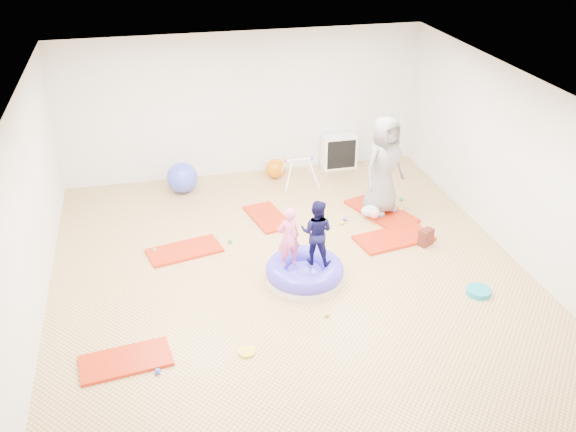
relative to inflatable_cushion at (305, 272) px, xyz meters
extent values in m
cube|color=tan|center=(-0.16, 0.08, -0.14)|extent=(7.00, 8.00, 0.01)
cube|color=silver|center=(-0.16, 0.08, 2.66)|extent=(7.00, 8.00, 0.01)
cube|color=white|center=(-0.16, 4.08, 1.26)|extent=(7.00, 0.01, 2.80)
cube|color=white|center=(-0.16, -3.92, 1.26)|extent=(7.00, 0.01, 2.80)
cube|color=white|center=(-3.66, 0.08, 1.26)|extent=(0.01, 8.00, 2.80)
cube|color=white|center=(3.34, 0.08, 1.26)|extent=(0.01, 8.00, 2.80)
cube|color=red|center=(-2.59, -1.24, -0.12)|extent=(1.17, 0.69, 0.05)
cube|color=red|center=(-1.65, 1.23, -0.12)|extent=(1.24, 0.81, 0.05)
cube|color=red|center=(-0.13, 2.03, -0.12)|extent=(0.74, 1.15, 0.04)
cube|color=red|center=(1.73, 0.83, -0.12)|extent=(1.33, 0.83, 0.05)
cube|color=red|center=(1.86, 1.77, -0.11)|extent=(1.07, 1.46, 0.05)
cylinder|color=silver|center=(0.00, 0.00, -0.08)|extent=(1.12, 1.12, 0.13)
torus|color=#3E34D1|center=(0.00, 0.00, 0.04)|extent=(1.16, 1.16, 0.31)
ellipsoid|color=#3E34D1|center=(0.00, 0.00, -0.03)|extent=(0.62, 0.62, 0.28)
imported|color=pink|center=(-0.24, 0.01, 0.66)|extent=(0.37, 0.28, 0.94)
imported|color=#0C0B34|center=(0.18, 0.02, 0.69)|extent=(0.61, 0.56, 0.99)
imported|color=slate|center=(1.85, 1.76, 0.78)|extent=(1.00, 0.86, 1.73)
ellipsoid|color=silver|center=(1.61, 1.61, 0.01)|extent=(0.36, 0.23, 0.20)
sphere|color=#E1A599|center=(1.61, 1.44, 0.04)|extent=(0.17, 0.17, 0.17)
sphere|color=#379A54|center=(2.40, 2.14, -0.10)|extent=(0.08, 0.08, 0.08)
sphere|color=yellow|center=(2.21, 1.73, -0.10)|extent=(0.08, 0.08, 0.08)
sphere|color=blue|center=(-2.22, -1.54, -0.10)|extent=(0.08, 0.08, 0.08)
sphere|color=#379A54|center=(-0.91, 1.34, -0.10)|extent=(0.08, 0.08, 0.08)
sphere|color=yellow|center=(0.08, -0.92, -0.10)|extent=(0.08, 0.08, 0.08)
sphere|color=blue|center=(1.15, 1.63, -0.10)|extent=(0.08, 0.08, 0.08)
sphere|color=yellow|center=(1.05, 1.51, -0.10)|extent=(0.08, 0.08, 0.08)
sphere|color=#379A54|center=(-2.12, 1.31, -0.10)|extent=(0.08, 0.08, 0.08)
sphere|color=blue|center=(-1.47, 3.44, 0.15)|extent=(0.58, 0.58, 0.58)
sphere|color=orange|center=(0.36, 3.67, 0.05)|extent=(0.38, 0.38, 0.38)
cylinder|color=white|center=(0.48, 3.03, 0.14)|extent=(0.20, 0.20, 0.53)
cylinder|color=white|center=(0.48, 3.49, 0.14)|extent=(0.20, 0.20, 0.53)
cylinder|color=white|center=(0.98, 3.03, 0.14)|extent=(0.20, 0.20, 0.53)
cylinder|color=white|center=(0.98, 3.49, 0.14)|extent=(0.20, 0.20, 0.53)
cylinder|color=white|center=(0.73, 3.26, 0.37)|extent=(0.52, 0.03, 0.03)
sphere|color=#E01C42|center=(0.47, 3.26, 0.37)|extent=(0.06, 0.06, 0.06)
sphere|color=blue|center=(0.99, 3.26, 0.37)|extent=(0.06, 0.06, 0.06)
cube|color=white|center=(1.73, 3.88, 0.20)|extent=(0.68, 0.33, 0.68)
cube|color=black|center=(1.73, 3.72, 0.20)|extent=(0.59, 0.02, 0.59)
cube|color=white|center=(1.73, 3.83, 0.20)|extent=(0.02, 0.23, 0.60)
cube|color=white|center=(1.73, 3.83, 0.20)|extent=(0.60, 0.23, 0.02)
cylinder|color=teal|center=(2.33, -0.90, -0.10)|extent=(0.35, 0.35, 0.08)
cube|color=maroon|center=(2.17, 0.55, 0.00)|extent=(0.28, 0.24, 0.28)
cylinder|color=yellow|center=(-1.12, -1.41, -0.13)|extent=(0.22, 0.22, 0.03)
camera|label=1|loc=(-2.06, -7.65, 5.14)|focal=40.00mm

